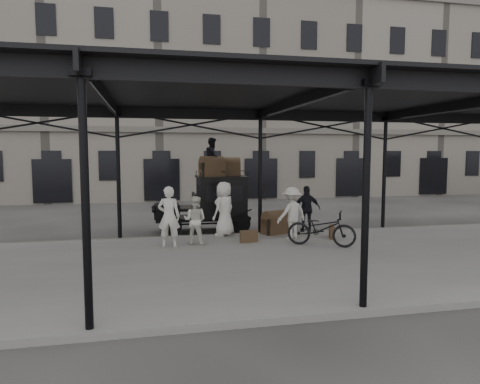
# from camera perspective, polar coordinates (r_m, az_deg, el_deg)

# --- Properties ---
(ground) EXTENTS (120.00, 120.00, 0.00)m
(ground) POSITION_cam_1_polar(r_m,az_deg,el_deg) (14.04, 4.76, -7.45)
(ground) COLOR #383533
(ground) RESTS_ON ground
(platform) EXTENTS (28.00, 8.00, 0.15)m
(platform) POSITION_cam_1_polar(r_m,az_deg,el_deg) (12.17, 7.51, -9.11)
(platform) COLOR slate
(platform) RESTS_ON ground
(canopy) EXTENTS (22.50, 9.00, 4.74)m
(canopy) POSITION_cam_1_polar(r_m,az_deg,el_deg) (12.15, 7.33, 12.36)
(canopy) COLOR black
(canopy) RESTS_ON ground
(building_frontage) EXTENTS (64.00, 8.00, 14.00)m
(building_frontage) POSITION_cam_1_polar(r_m,az_deg,el_deg) (31.60, -4.83, 12.39)
(building_frontage) COLOR slate
(building_frontage) RESTS_ON ground
(taxi) EXTENTS (3.65, 1.55, 2.18)m
(taxi) POSITION_cam_1_polar(r_m,az_deg,el_deg) (16.73, -3.58, -1.20)
(taxi) COLOR black
(taxi) RESTS_ON ground
(porter_left) EXTENTS (0.77, 0.58, 1.91)m
(porter_left) POSITION_cam_1_polar(r_m,az_deg,el_deg) (13.50, -9.46, -3.26)
(porter_left) COLOR silver
(porter_left) RESTS_ON platform
(porter_midleft) EXTENTS (0.93, 0.85, 1.56)m
(porter_midleft) POSITION_cam_1_polar(r_m,az_deg,el_deg) (13.82, -6.03, -3.75)
(porter_midleft) COLOR silver
(porter_midleft) RESTS_ON platform
(porter_centre) EXTENTS (1.11, 1.07, 1.92)m
(porter_centre) POSITION_cam_1_polar(r_m,az_deg,el_deg) (15.10, -2.13, -2.25)
(porter_centre) COLOR silver
(porter_centre) RESTS_ON platform
(porter_official) EXTENTS (1.06, 0.58, 1.71)m
(porter_official) POSITION_cam_1_polar(r_m,az_deg,el_deg) (16.10, 8.91, -2.22)
(porter_official) COLOR black
(porter_official) RESTS_ON platform
(porter_right) EXTENTS (1.30, 1.01, 1.77)m
(porter_right) POSITION_cam_1_polar(r_m,az_deg,el_deg) (14.69, 6.91, -2.79)
(porter_right) COLOR beige
(porter_right) RESTS_ON platform
(bicycle) EXTENTS (2.23, 1.71, 1.13)m
(bicycle) POSITION_cam_1_polar(r_m,az_deg,el_deg) (13.73, 10.79, -4.78)
(bicycle) COLOR black
(bicycle) RESTS_ON platform
(porter_roof) EXTENTS (0.66, 0.80, 1.48)m
(porter_roof) POSITION_cam_1_polar(r_m,az_deg,el_deg) (16.52, -3.67, 4.69)
(porter_roof) COLOR black
(porter_roof) RESTS_ON taxi
(steamer_trunk_roof_near) EXTENTS (1.01, 0.81, 0.65)m
(steamer_trunk_roof_near) POSITION_cam_1_polar(r_m,az_deg,el_deg) (16.37, -3.76, 3.22)
(steamer_trunk_roof_near) COLOR #4F3924
(steamer_trunk_roof_near) RESTS_ON taxi
(steamer_trunk_roof_far) EXTENTS (0.83, 0.52, 0.60)m
(steamer_trunk_roof_far) POSITION_cam_1_polar(r_m,az_deg,el_deg) (16.94, -1.47, 3.22)
(steamer_trunk_roof_far) COLOR #4F3924
(steamer_trunk_roof_far) RESTS_ON taxi
(steamer_trunk_platform) EXTENTS (1.13, 0.95, 0.71)m
(steamer_trunk_platform) POSITION_cam_1_polar(r_m,az_deg,el_deg) (15.65, 4.81, -4.24)
(steamer_trunk_platform) COLOR #4F3924
(steamer_trunk_platform) RESTS_ON platform
(wicker_hamper) EXTENTS (0.73, 0.66, 0.50)m
(wicker_hamper) POSITION_cam_1_polar(r_m,az_deg,el_deg) (15.82, 4.97, -4.53)
(wicker_hamper) COLOR olive
(wicker_hamper) RESTS_ON platform
(suitcase_upright) EXTENTS (0.34, 0.62, 0.45)m
(suitcase_upright) POSITION_cam_1_polar(r_m,az_deg,el_deg) (15.10, 12.11, -5.20)
(suitcase_upright) COLOR #4F3924
(suitcase_upright) RESTS_ON platform
(suitcase_flat) EXTENTS (0.61, 0.23, 0.40)m
(suitcase_flat) POSITION_cam_1_polar(r_m,az_deg,el_deg) (14.09, 1.20, -5.93)
(suitcase_flat) COLOR #4F3924
(suitcase_flat) RESTS_ON platform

